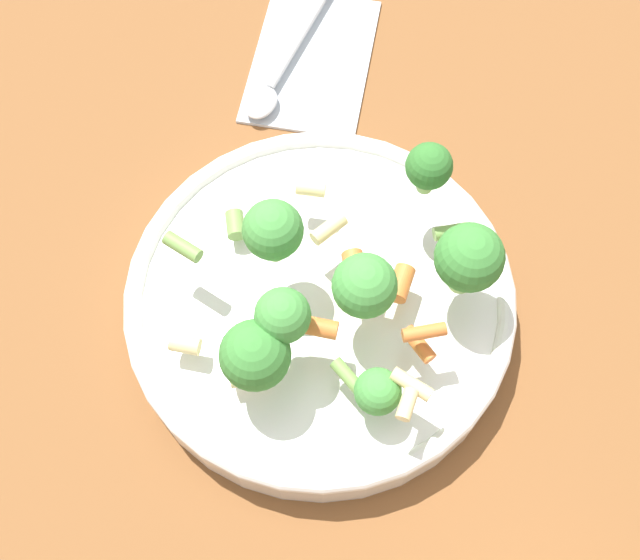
{
  "coord_description": "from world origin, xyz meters",
  "views": [
    {
      "loc": [
        -0.22,
        -0.04,
        0.53
      ],
      "look_at": [
        0.0,
        0.0,
        0.06
      ],
      "focal_mm": 42.0,
      "sensor_mm": 36.0,
      "label": 1
    }
  ],
  "objects": [
    {
      "name": "spoon",
      "position": [
        0.21,
        0.08,
        0.01
      ],
      "size": [
        0.17,
        0.05,
        0.01
      ],
      "rotation": [
        0.0,
        0.0,
        9.19
      ],
      "color": "silver",
      "rests_on": "napkin"
    },
    {
      "name": "napkin",
      "position": [
        0.24,
        0.05,
        0.0
      ],
      "size": [
        0.16,
        0.1,
        0.01
      ],
      "color": "#B2BCC6",
      "rests_on": "ground_plane"
    },
    {
      "name": "ground_plane",
      "position": [
        0.0,
        0.0,
        0.0
      ],
      "size": [
        3.0,
        3.0,
        0.0
      ],
      "primitive_type": "plane",
      "color": "brown"
    },
    {
      "name": "pasta_salad",
      "position": [
        -0.02,
        -0.02,
        0.09
      ],
      "size": [
        0.19,
        0.23,
        0.08
      ],
      "color": "#8CB766",
      "rests_on": "bowl"
    },
    {
      "name": "bowl",
      "position": [
        0.0,
        0.0,
        0.02
      ],
      "size": [
        0.29,
        0.29,
        0.04
      ],
      "color": "white",
      "rests_on": "ground_plane"
    }
  ]
}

